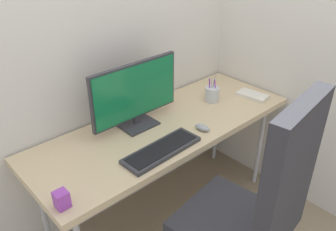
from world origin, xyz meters
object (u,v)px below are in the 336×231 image
(monitor, at_px, (135,94))
(notebook, at_px, (253,95))
(mouse, at_px, (202,127))
(desk_clamp_accessory, at_px, (62,200))
(pen_holder, at_px, (212,94))
(keyboard, at_px, (162,150))
(office_chair, at_px, (253,211))

(monitor, bearing_deg, notebook, -16.59)
(monitor, height_order, mouse, monitor)
(mouse, relative_size, desk_clamp_accessory, 1.19)
(mouse, distance_m, pen_holder, 0.38)
(mouse, height_order, desk_clamp_accessory, desk_clamp_accessory)
(desk_clamp_accessory, bearing_deg, monitor, 26.33)
(keyboard, xyz_separation_m, notebook, (0.88, 0.06, -0.00))
(keyboard, relative_size, mouse, 4.87)
(keyboard, distance_m, notebook, 0.89)
(monitor, bearing_deg, pen_holder, -9.33)
(pen_holder, bearing_deg, keyboard, -161.36)
(office_chair, distance_m, keyboard, 0.55)
(office_chair, xyz_separation_m, keyboard, (-0.07, 0.54, 0.09))
(pen_holder, bearing_deg, monitor, 170.67)
(monitor, distance_m, desk_clamp_accessory, 0.74)
(monitor, distance_m, keyboard, 0.37)
(office_chair, bearing_deg, keyboard, 97.84)
(pen_holder, bearing_deg, desk_clamp_accessory, -169.25)
(office_chair, bearing_deg, pen_holder, 53.26)
(keyboard, xyz_separation_m, pen_holder, (0.63, 0.21, 0.04))
(notebook, bearing_deg, monitor, 155.39)
(keyboard, xyz_separation_m, desk_clamp_accessory, (-0.57, -0.02, 0.03))
(keyboard, xyz_separation_m, mouse, (0.31, 0.00, 0.01))
(notebook, distance_m, desk_clamp_accessory, 1.46)
(notebook, bearing_deg, keyboard, 176.13)
(desk_clamp_accessory, bearing_deg, mouse, 1.19)
(keyboard, bearing_deg, desk_clamp_accessory, -178.42)
(desk_clamp_accessory, bearing_deg, pen_holder, 10.75)
(office_chair, relative_size, notebook, 6.11)
(keyboard, height_order, notebook, keyboard)
(mouse, distance_m, notebook, 0.57)
(desk_clamp_accessory, bearing_deg, keyboard, 1.58)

